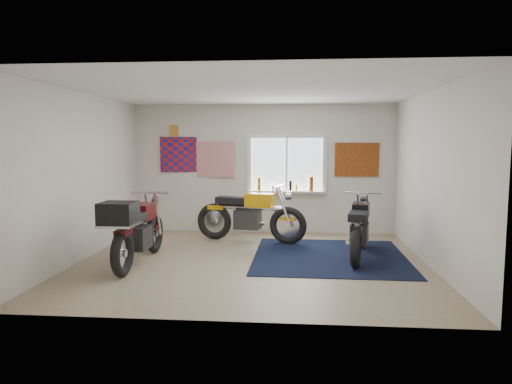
# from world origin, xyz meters

# --- Properties ---
(ground) EXTENTS (5.50, 5.50, 0.00)m
(ground) POSITION_xyz_m (0.00, 0.00, 0.00)
(ground) COLOR #9E896B
(ground) RESTS_ON ground
(room_shell) EXTENTS (5.50, 5.50, 5.50)m
(room_shell) POSITION_xyz_m (0.00, 0.00, 1.64)
(room_shell) COLOR white
(room_shell) RESTS_ON ground
(navy_rug) EXTENTS (2.54, 2.64, 0.01)m
(navy_rug) POSITION_xyz_m (1.26, 0.43, 0.01)
(navy_rug) COLOR black
(navy_rug) RESTS_ON ground
(window_assembly) EXTENTS (1.66, 0.17, 1.26)m
(window_assembly) POSITION_xyz_m (0.50, 2.47, 1.37)
(window_assembly) COLOR white
(window_assembly) RESTS_ON room_shell
(oil_bottles) EXTENTS (1.17, 0.09, 0.30)m
(oil_bottles) POSITION_xyz_m (0.59, 2.40, 1.03)
(oil_bottles) COLOR brown
(oil_bottles) RESTS_ON window_assembly
(flag_display) EXTENTS (1.60, 0.10, 1.17)m
(flag_display) POSITION_xyz_m (-1.90, 2.48, 2.15)
(flag_display) COLOR red
(flag_display) RESTS_ON room_shell
(triumph_poster) EXTENTS (0.90, 0.03, 0.70)m
(triumph_poster) POSITION_xyz_m (1.95, 2.48, 1.55)
(triumph_poster) COLOR #A54C14
(triumph_poster) RESTS_ON room_shell
(yellow_triumph) EXTENTS (2.19, 0.77, 1.11)m
(yellow_triumph) POSITION_xyz_m (-0.19, 1.50, 0.49)
(yellow_triumph) COLOR black
(yellow_triumph) RESTS_ON ground
(black_chrome_bike) EXTENTS (0.70, 2.02, 1.05)m
(black_chrome_bike) POSITION_xyz_m (1.75, 0.43, 0.46)
(black_chrome_bike) COLOR black
(black_chrome_bike) RESTS_ON navy_rug
(maroon_tourer) EXTENTS (0.65, 2.14, 1.09)m
(maroon_tourer) POSITION_xyz_m (-1.75, -0.42, 0.57)
(maroon_tourer) COLOR black
(maroon_tourer) RESTS_ON ground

